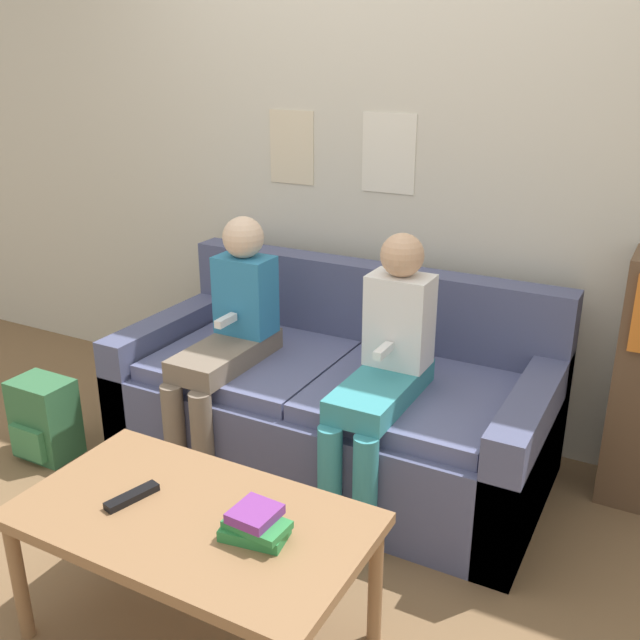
{
  "coord_description": "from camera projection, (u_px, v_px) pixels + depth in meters",
  "views": [
    {
      "loc": [
        1.25,
        -1.9,
        1.7
      ],
      "look_at": [
        0.0,
        0.42,
        0.71
      ],
      "focal_mm": 40.0,
      "sensor_mm": 36.0,
      "label": 1
    }
  ],
  "objects": [
    {
      "name": "person_right",
      "position": [
        384.0,
        367.0,
        2.66
      ],
      "size": [
        0.24,
        0.59,
        1.08
      ],
      "color": "teal",
      "rests_on": "ground_plane"
    },
    {
      "name": "person_left",
      "position": [
        228.0,
        334.0,
        2.98
      ],
      "size": [
        0.24,
        0.59,
        1.07
      ],
      "color": "#756656",
      "rests_on": "ground_plane"
    },
    {
      "name": "couch",
      "position": [
        335.0,
        404.0,
        3.08
      ],
      "size": [
        1.8,
        0.88,
        0.82
      ],
      "color": "#4C5175",
      "rests_on": "ground_plane"
    },
    {
      "name": "ground_plane",
      "position": [
        268.0,
        528.0,
        2.72
      ],
      "size": [
        10.0,
        10.0,
        0.0
      ],
      "primitive_type": "plane",
      "color": "brown"
    },
    {
      "name": "book_stack",
      "position": [
        255.0,
        525.0,
        1.94
      ],
      "size": [
        0.19,
        0.14,
        0.08
      ],
      "color": "#2D8442",
      "rests_on": "coffee_table"
    },
    {
      "name": "wall_back",
      "position": [
        392.0,
        149.0,
        3.16
      ],
      "size": [
        8.0,
        0.06,
        2.6
      ],
      "color": "beige",
      "rests_on": "ground_plane"
    },
    {
      "name": "tv_remote",
      "position": [
        132.0,
        497.0,
        2.12
      ],
      "size": [
        0.08,
        0.17,
        0.02
      ],
      "rotation": [
        0.0,
        0.0,
        -0.26
      ],
      "color": "black",
      "rests_on": "coffee_table"
    },
    {
      "name": "backpack",
      "position": [
        44.0,
        419.0,
        3.16
      ],
      "size": [
        0.26,
        0.22,
        0.36
      ],
      "color": "#336B42",
      "rests_on": "ground_plane"
    },
    {
      "name": "coffee_table",
      "position": [
        192.0,
        528.0,
        2.07
      ],
      "size": [
        1.04,
        0.57,
        0.46
      ],
      "color": "#8E6642",
      "rests_on": "ground_plane"
    }
  ]
}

